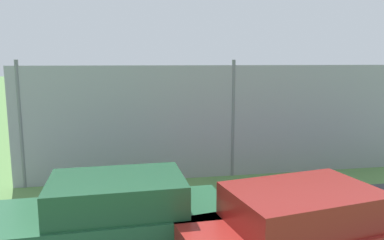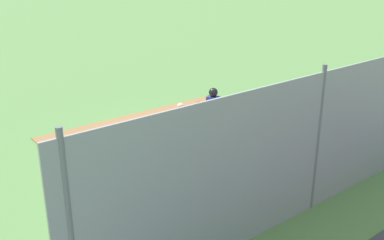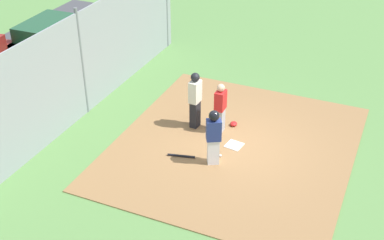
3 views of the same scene
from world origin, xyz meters
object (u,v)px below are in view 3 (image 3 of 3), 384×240
home_plate (234,145)px  catcher_mask (234,124)px  parked_car_green (51,38)px  umpire (195,99)px  catcher (220,107)px  baseball (220,155)px  runner (214,134)px  baseball_bat (181,156)px

home_plate → catcher_mask: catcher_mask is taller
catcher_mask → parked_car_green: parked_car_green is taller
umpire → catcher_mask: (-0.49, 1.04, -0.86)m
catcher → baseball: (1.23, 0.49, -0.75)m
umpire → parked_car_green: 7.73m
umpire → runner: 1.91m
home_plate → catcher: catcher is taller
catcher → runner: bearing=-76.0°
catcher → home_plate: bearing=-41.6°
home_plate → catcher: size_ratio=0.29×
runner → parked_car_green: size_ratio=0.37×
home_plate → runner: runner is taller
baseball_bat → parked_car_green: parked_car_green is taller
catcher_mask → home_plate: bearing=20.6°
baseball → parked_car_green: parked_car_green is taller
runner → parked_car_green: 9.41m
catcher → catcher_mask: (-0.43, 0.28, -0.72)m
umpire → baseball_bat: 1.85m
catcher → parked_car_green: size_ratio=0.36×
catcher_mask → baseball_bat: bearing=-19.8°
catcher → runner: (1.57, 0.41, 0.11)m
home_plate → baseball_bat: bearing=-46.0°
runner → umpire: bearing=8.6°
baseball_bat → parked_car_green: size_ratio=0.18×
catcher_mask → baseball: (1.66, 0.22, -0.02)m
umpire → baseball_bat: size_ratio=2.31×
umpire → parked_car_green: umpire is taller
home_plate → baseball: baseball is taller
catcher_mask → runner: bearing=3.8°
baseball → umpire: bearing=-133.1°
catcher_mask → baseball: bearing=7.4°
runner → catcher_mask: bearing=-25.4°
catcher_mask → parked_car_green: size_ratio=0.06×
catcher → baseball_bat: catcher is taller
home_plate → runner: (1.00, -0.24, 0.89)m
umpire → catcher_mask: size_ratio=7.25×
catcher → runner: size_ratio=0.96×
home_plate → baseball_bat: size_ratio=0.58×
catcher → baseball: 1.52m
home_plate → baseball: bearing=-13.6°
home_plate → baseball: size_ratio=5.95×
home_plate → catcher_mask: 1.07m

